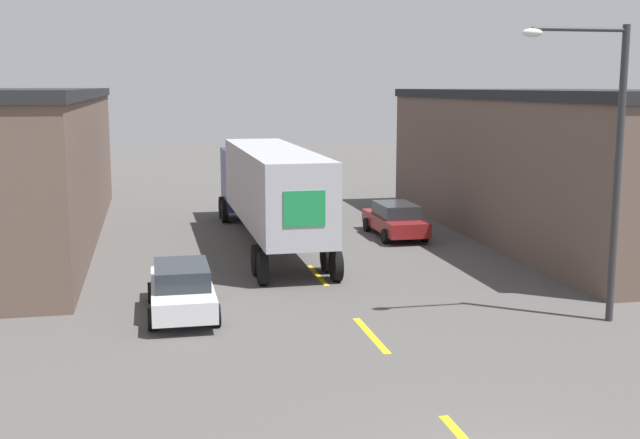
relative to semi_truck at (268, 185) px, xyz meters
name	(u,v)px	position (x,y,z in m)	size (l,w,h in m)	color
road_centerline	(371,335)	(0.85, -12.85, -2.46)	(0.20, 16.95, 0.01)	gold
warehouse_right	(570,163)	(13.25, -0.59, 0.71)	(9.32, 21.75, 6.33)	brown
semi_truck	(268,185)	(0.00, 0.00, 0.00)	(2.88, 15.78, 4.06)	navy
parked_car_right_far	(395,219)	(5.63, 0.43, -1.70)	(1.94, 4.68, 1.48)	maroon
parked_car_left_far	(182,288)	(-3.92, -9.83, -1.70)	(1.94, 4.68, 1.48)	silver
street_lamp	(606,151)	(7.34, -12.96, 2.28)	(3.06, 0.32, 8.08)	#2D2D30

